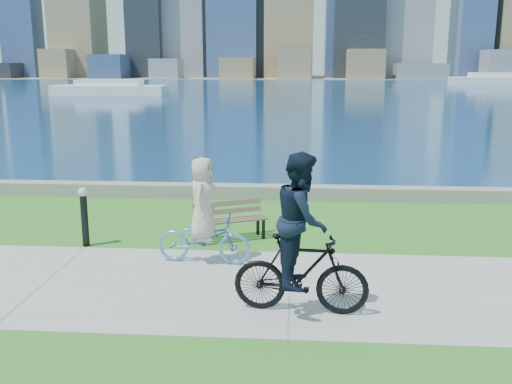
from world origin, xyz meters
TOP-DOWN VIEW (x-y plane):
  - ground at (0.00, 0.00)m, footprint 320.00×320.00m
  - concrete_path at (0.00, 0.00)m, footprint 80.00×3.50m
  - seawall at (0.00, 6.20)m, footprint 90.00×0.50m
  - bay_water at (0.00, 72.00)m, footprint 320.00×131.00m
  - far_shore at (0.00, 130.00)m, footprint 320.00×30.00m
  - ferry_near at (-20.98, 54.52)m, footprint 12.56×3.59m
  - ferry_far at (32.62, 90.52)m, footprint 14.46×4.13m
  - park_bench at (-1.27, 2.58)m, footprint 1.53×1.06m
  - bollard_lamp at (-4.04, 1.91)m, footprint 0.19×0.19m
  - cyclist_woman at (-1.56, 1.08)m, footprint 0.74×1.74m
  - cyclist_man at (0.16, -0.88)m, footprint 0.78×1.96m

SIDE VIEW (x-z plane):
  - ground at x=0.00m, z-range 0.00..0.00m
  - bay_water at x=0.00m, z-range 0.00..0.01m
  - concrete_path at x=0.00m, z-range 0.00..0.02m
  - far_shore at x=0.00m, z-range 0.00..0.12m
  - seawall at x=0.00m, z-range 0.00..0.35m
  - park_bench at x=-1.27m, z-range 0.08..0.84m
  - bollard_lamp at x=-4.04m, z-range 0.09..1.27m
  - ferry_near at x=-20.98m, z-range -0.14..1.56m
  - cyclist_woman at x=-1.56m, z-range -0.23..1.68m
  - ferry_far at x=32.62m, z-range -0.17..1.80m
  - cyclist_man at x=0.16m, z-range -0.17..2.16m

